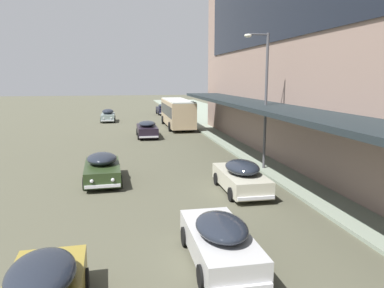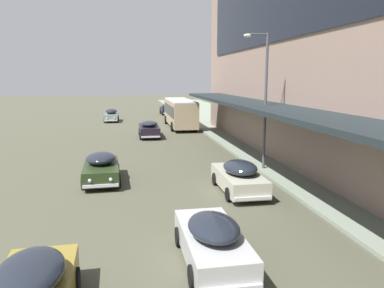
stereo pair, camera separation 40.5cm
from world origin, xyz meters
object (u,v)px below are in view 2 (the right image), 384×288
(sedan_trailing_mid, at_px, (101,168))
(sedan_trailing_near, at_px, (149,129))
(sedan_lead_near, at_px, (212,240))
(sedan_second_near, at_px, (111,115))
(sedan_oncoming_rear, at_px, (167,109))
(street_lamp, at_px, (263,92))
(sedan_lead_mid, at_px, (239,177))
(transit_bus_kerbside_front, at_px, (180,111))

(sedan_trailing_mid, distance_m, sedan_trailing_near, 15.37)
(sedan_lead_near, distance_m, sedan_second_near, 38.74)
(sedan_oncoming_rear, distance_m, street_lamp, 36.34)
(sedan_trailing_near, bearing_deg, sedan_lead_near, -89.07)
(sedan_lead_near, bearing_deg, street_lamp, 62.88)
(sedan_lead_mid, bearing_deg, street_lamp, 56.62)
(sedan_trailing_near, bearing_deg, sedan_oncoming_rear, 79.52)
(sedan_lead_near, relative_size, street_lamp, 0.56)
(sedan_lead_near, bearing_deg, sedan_lead_mid, 66.88)
(sedan_oncoming_rear, xyz_separation_m, sedan_lead_mid, (-0.78, -39.99, -0.02))
(sedan_trailing_near, distance_m, street_lamp, 15.83)
(transit_bus_kerbside_front, height_order, sedan_lead_mid, transit_bus_kerbside_front)
(sedan_lead_near, bearing_deg, sedan_oncoming_rear, 85.53)
(sedan_lead_mid, relative_size, street_lamp, 0.58)
(transit_bus_kerbside_front, xyz_separation_m, sedan_lead_mid, (-0.58, -24.61, -1.01))
(sedan_lead_near, height_order, sedan_second_near, sedan_second_near)
(sedan_second_near, relative_size, sedan_oncoming_rear, 0.94)
(transit_bus_kerbside_front, distance_m, sedan_second_near, 10.67)
(sedan_oncoming_rear, relative_size, sedan_lead_mid, 1.00)
(sedan_trailing_mid, bearing_deg, transit_bus_kerbside_front, 71.22)
(sedan_second_near, bearing_deg, sedan_trailing_near, -73.73)
(sedan_second_near, height_order, street_lamp, street_lamp)
(sedan_lead_near, bearing_deg, transit_bus_kerbside_front, 83.71)
(transit_bus_kerbside_front, relative_size, sedan_oncoming_rear, 2.24)
(sedan_lead_near, height_order, street_lamp, street_lamp)
(transit_bus_kerbside_front, height_order, sedan_trailing_mid, transit_bus_kerbside_front)
(sedan_lead_near, height_order, sedan_lead_mid, sedan_lead_mid)
(sedan_trailing_mid, bearing_deg, sedan_second_near, 91.07)
(transit_bus_kerbside_front, relative_size, sedan_second_near, 2.39)
(sedan_trailing_mid, height_order, sedan_second_near, sedan_second_near)
(transit_bus_kerbside_front, xyz_separation_m, sedan_trailing_near, (-3.86, -6.52, -1.01))
(sedan_trailing_near, relative_size, sedan_second_near, 1.12)
(sedan_second_near, distance_m, sedan_lead_mid, 32.58)
(sedan_trailing_near, xyz_separation_m, sedan_oncoming_rear, (4.05, 21.90, 0.02))
(transit_bus_kerbside_front, relative_size, street_lamp, 1.29)
(sedan_trailing_mid, distance_m, sedan_second_near, 28.65)
(sedan_trailing_near, xyz_separation_m, sedan_lead_mid, (3.28, -18.09, 0.00))
(sedan_lead_near, relative_size, sedan_second_near, 1.03)
(sedan_trailing_mid, xyz_separation_m, sedan_oncoming_rear, (7.50, 36.87, 0.04))
(transit_bus_kerbside_front, bearing_deg, sedan_lead_near, -96.29)
(transit_bus_kerbside_front, xyz_separation_m, sedan_oncoming_rear, (0.19, 15.38, -0.99))
(sedan_trailing_mid, xyz_separation_m, sedan_lead_mid, (6.73, -3.12, 0.02))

